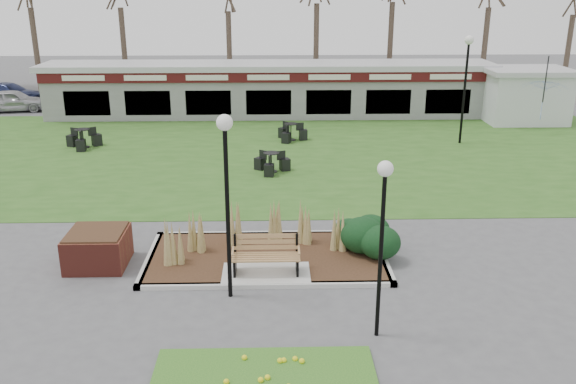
{
  "coord_description": "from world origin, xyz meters",
  "views": [
    {
      "loc": [
        0.19,
        -13.67,
        7.02
      ],
      "look_at": [
        0.6,
        2.0,
        1.63
      ],
      "focal_mm": 38.0,
      "sensor_mm": 36.0,
      "label": 1
    }
  ],
  "objects_px": {
    "service_hut": "(525,95)",
    "car_silver": "(13,100)",
    "brick_planter": "(98,248)",
    "lamp_post_near_left": "(226,167)",
    "lamp_post_near_right": "(383,212)",
    "bistro_set_d": "(291,135)",
    "patio_umbrella": "(543,100)",
    "car_blue": "(9,93)",
    "park_bench": "(266,254)",
    "bistro_set_c": "(271,165)",
    "lamp_post_mid_right": "(467,66)",
    "bistro_set_a": "(83,141)",
    "food_pavilion": "(269,89)"
  },
  "relations": [
    {
      "from": "bistro_set_d",
      "to": "lamp_post_near_right",
      "type": "bearing_deg",
      "value": -85.6
    },
    {
      "from": "bistro_set_a",
      "to": "car_silver",
      "type": "xyz_separation_m",
      "value": [
        -6.4,
        8.4,
        0.33
      ]
    },
    {
      "from": "park_bench",
      "to": "lamp_post_near_right",
      "type": "bearing_deg",
      "value": -50.3
    },
    {
      "from": "patio_umbrella",
      "to": "car_silver",
      "type": "bearing_deg",
      "value": 167.14
    },
    {
      "from": "bistro_set_d",
      "to": "patio_umbrella",
      "type": "distance_m",
      "value": 12.27
    },
    {
      "from": "car_silver",
      "to": "car_blue",
      "type": "distance_m",
      "value": 2.9
    },
    {
      "from": "service_hut",
      "to": "lamp_post_near_left",
      "type": "xyz_separation_m",
      "value": [
        -14.34,
        -18.8,
        1.73
      ]
    },
    {
      "from": "patio_umbrella",
      "to": "park_bench",
      "type": "bearing_deg",
      "value": -131.64
    },
    {
      "from": "brick_planter",
      "to": "lamp_post_mid_right",
      "type": "xyz_separation_m",
      "value": [
        13.24,
        12.47,
        3.07
      ]
    },
    {
      "from": "bistro_set_d",
      "to": "brick_planter",
      "type": "bearing_deg",
      "value": -112.47
    },
    {
      "from": "lamp_post_mid_right",
      "to": "car_blue",
      "type": "relative_size",
      "value": 1.15
    },
    {
      "from": "bistro_set_a",
      "to": "bistro_set_d",
      "type": "height_order",
      "value": "bistro_set_a"
    },
    {
      "from": "lamp_post_near_left",
      "to": "lamp_post_mid_right",
      "type": "height_order",
      "value": "lamp_post_mid_right"
    },
    {
      "from": "bistro_set_a",
      "to": "bistro_set_c",
      "type": "relative_size",
      "value": 1.09
    },
    {
      "from": "service_hut",
      "to": "bistro_set_d",
      "type": "height_order",
      "value": "service_hut"
    },
    {
      "from": "brick_planter",
      "to": "lamp_post_near_right",
      "type": "bearing_deg",
      "value": -27.92
    },
    {
      "from": "park_bench",
      "to": "lamp_post_near_right",
      "type": "relative_size",
      "value": 0.45
    },
    {
      "from": "lamp_post_mid_right",
      "to": "bistro_set_d",
      "type": "relative_size",
      "value": 3.26
    },
    {
      "from": "bistro_set_a",
      "to": "bistro_set_d",
      "type": "distance_m",
      "value": 9.41
    },
    {
      "from": "lamp_post_near_left",
      "to": "lamp_post_mid_right",
      "type": "bearing_deg",
      "value": 55.85
    },
    {
      "from": "food_pavilion",
      "to": "patio_umbrella",
      "type": "height_order",
      "value": "food_pavilion"
    },
    {
      "from": "service_hut",
      "to": "lamp_post_near_left",
      "type": "distance_m",
      "value": 23.71
    },
    {
      "from": "lamp_post_near_right",
      "to": "bistro_set_d",
      "type": "distance_m",
      "value": 16.99
    },
    {
      "from": "park_bench",
      "to": "lamp_post_near_right",
      "type": "distance_m",
      "value": 4.27
    },
    {
      "from": "food_pavilion",
      "to": "lamp_post_near_left",
      "type": "relative_size",
      "value": 5.63
    },
    {
      "from": "service_hut",
      "to": "bistro_set_a",
      "type": "relative_size",
      "value": 2.79
    },
    {
      "from": "bistro_set_d",
      "to": "bistro_set_c",
      "type": "bearing_deg",
      "value": -100.31
    },
    {
      "from": "service_hut",
      "to": "park_bench",
      "type": "bearing_deg",
      "value": -127.25
    },
    {
      "from": "service_hut",
      "to": "car_silver",
      "type": "bearing_deg",
      "value": 172.96
    },
    {
      "from": "lamp_post_near_right",
      "to": "bistro_set_a",
      "type": "height_order",
      "value": "lamp_post_near_right"
    },
    {
      "from": "brick_planter",
      "to": "lamp_post_near_left",
      "type": "xyz_separation_m",
      "value": [
        3.56,
        -1.8,
        2.71
      ]
    },
    {
      "from": "service_hut",
      "to": "patio_umbrella",
      "type": "xyz_separation_m",
      "value": [
        -0.29,
        -2.89,
        0.25
      ]
    },
    {
      "from": "lamp_post_near_right",
      "to": "bistro_set_d",
      "type": "height_order",
      "value": "lamp_post_near_right"
    },
    {
      "from": "patio_umbrella",
      "to": "lamp_post_mid_right",
      "type": "bearing_deg",
      "value": -159.41
    },
    {
      "from": "service_hut",
      "to": "lamp_post_near_right",
      "type": "relative_size",
      "value": 1.15
    },
    {
      "from": "service_hut",
      "to": "bistro_set_a",
      "type": "distance_m",
      "value": 22.37
    },
    {
      "from": "car_silver",
      "to": "bistro_set_a",
      "type": "bearing_deg",
      "value": -151.75
    },
    {
      "from": "brick_planter",
      "to": "bistro_set_a",
      "type": "bearing_deg",
      "value": 107.84
    },
    {
      "from": "lamp_post_mid_right",
      "to": "bistro_set_c",
      "type": "bearing_deg",
      "value": -153.5
    },
    {
      "from": "bistro_set_c",
      "to": "park_bench",
      "type": "bearing_deg",
      "value": -90.87
    },
    {
      "from": "brick_planter",
      "to": "lamp_post_near_left",
      "type": "bearing_deg",
      "value": -26.82
    },
    {
      "from": "park_bench",
      "to": "bistro_set_c",
      "type": "bearing_deg",
      "value": 89.13
    },
    {
      "from": "bistro_set_d",
      "to": "car_silver",
      "type": "relative_size",
      "value": 0.4
    },
    {
      "from": "brick_planter",
      "to": "bistro_set_c",
      "type": "height_order",
      "value": "brick_planter"
    },
    {
      "from": "food_pavilion",
      "to": "service_hut",
      "type": "xyz_separation_m",
      "value": [
        13.5,
        -1.96,
        -0.03
      ]
    },
    {
      "from": "bistro_set_c",
      "to": "lamp_post_mid_right",
      "type": "bearing_deg",
      "value": 26.5
    },
    {
      "from": "service_hut",
      "to": "car_blue",
      "type": "relative_size",
      "value": 1.04
    },
    {
      "from": "service_hut",
      "to": "bistro_set_c",
      "type": "xyz_separation_m",
      "value": [
        -13.37,
        -8.87,
        -1.17
      ]
    },
    {
      "from": "lamp_post_near_left",
      "to": "lamp_post_mid_right",
      "type": "relative_size",
      "value": 0.9
    },
    {
      "from": "brick_planter",
      "to": "bistro_set_d",
      "type": "height_order",
      "value": "brick_planter"
    }
  ]
}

